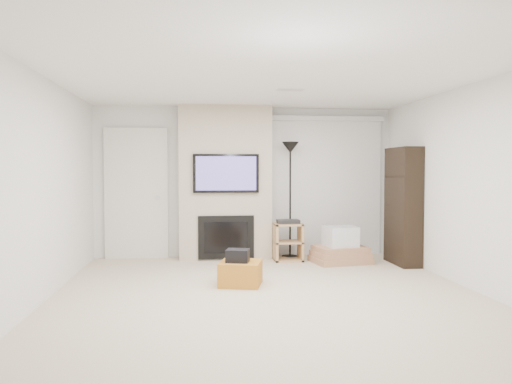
{
  "coord_description": "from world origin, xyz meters",
  "views": [
    {
      "loc": [
        -0.81,
        -5.64,
        1.46
      ],
      "look_at": [
        0.0,
        1.2,
        1.15
      ],
      "focal_mm": 35.0,
      "sensor_mm": 36.0,
      "label": 1
    }
  ],
  "objects": [
    {
      "name": "av_stand",
      "position": [
        0.64,
        2.19,
        0.35
      ],
      "size": [
        0.45,
        0.38,
        0.66
      ],
      "color": "tan",
      "rests_on": "floor"
    },
    {
      "name": "fireplace_wall",
      "position": [
        -0.35,
        2.54,
        1.24
      ],
      "size": [
        1.5,
        0.47,
        2.5
      ],
      "color": "#BFB099",
      "rests_on": "floor"
    },
    {
      "name": "wall_front",
      "position": [
        0.0,
        -2.75,
        1.25
      ],
      "size": [
        5.0,
        0.0,
        2.5
      ],
      "primitive_type": "cube",
      "rotation": [
        1.57,
        0.0,
        0.0
      ],
      "color": "white",
      "rests_on": "ground"
    },
    {
      "name": "box_stack",
      "position": [
        1.42,
        1.92,
        0.22
      ],
      "size": [
        0.94,
        0.77,
        0.57
      ],
      "color": "tan",
      "rests_on": "floor"
    },
    {
      "name": "floor",
      "position": [
        0.0,
        0.0,
        0.0
      ],
      "size": [
        5.0,
        5.5,
        0.0
      ],
      "primitive_type": "cube",
      "color": "beige",
      "rests_on": "ground"
    },
    {
      "name": "bookshelf",
      "position": [
        2.34,
        1.7,
        0.9
      ],
      "size": [
        0.3,
        0.8,
        1.8
      ],
      "color": "black",
      "rests_on": "floor"
    },
    {
      "name": "floor_lamp",
      "position": [
        0.72,
        2.45,
        1.51
      ],
      "size": [
        0.28,
        0.28,
        1.92
      ],
      "color": "black",
      "rests_on": "floor"
    },
    {
      "name": "vertical_blinds",
      "position": [
        1.4,
        2.7,
        1.27
      ],
      "size": [
        1.98,
        0.1,
        2.37
      ],
      "color": "silver",
      "rests_on": "floor"
    },
    {
      "name": "ceiling",
      "position": [
        0.0,
        0.0,
        2.5
      ],
      "size": [
        5.0,
        5.5,
        0.0
      ],
      "primitive_type": "cube",
      "color": "white",
      "rests_on": "wall_back"
    },
    {
      "name": "wall_right",
      "position": [
        2.5,
        0.0,
        1.25
      ],
      "size": [
        0.0,
        5.5,
        2.5
      ],
      "primitive_type": "cube",
      "rotation": [
        1.57,
        0.0,
        1.57
      ],
      "color": "white",
      "rests_on": "ground"
    },
    {
      "name": "ottoman",
      "position": [
        -0.27,
        0.59,
        0.15
      ],
      "size": [
        0.61,
        0.61,
        0.3
      ],
      "primitive_type": "cube",
      "rotation": [
        0.0,
        0.0,
        -0.25
      ],
      "color": "#B97321",
      "rests_on": "floor"
    },
    {
      "name": "black_bag",
      "position": [
        -0.31,
        0.55,
        0.38
      ],
      "size": [
        0.33,
        0.28,
        0.16
      ],
      "primitive_type": "cube",
      "rotation": [
        0.0,
        0.0,
        -0.25
      ],
      "color": "black",
      "rests_on": "ottoman"
    },
    {
      "name": "entry_door",
      "position": [
        -1.8,
        2.71,
        1.05
      ],
      "size": [
        1.02,
        0.11,
        2.14
      ],
      "color": "silver",
      "rests_on": "floor"
    },
    {
      "name": "wall_left",
      "position": [
        -2.5,
        0.0,
        1.25
      ],
      "size": [
        0.0,
        5.5,
        2.5
      ],
      "primitive_type": "cube",
      "rotation": [
        1.57,
        0.0,
        1.57
      ],
      "color": "white",
      "rests_on": "ground"
    },
    {
      "name": "hvac_vent",
      "position": [
        0.4,
        0.8,
        2.5
      ],
      "size": [
        0.35,
        0.18,
        0.01
      ],
      "primitive_type": "cube",
      "color": "silver",
      "rests_on": "ceiling"
    },
    {
      "name": "wall_back",
      "position": [
        0.0,
        2.75,
        1.25
      ],
      "size": [
        5.0,
        0.0,
        2.5
      ],
      "primitive_type": "cube",
      "rotation": [
        1.57,
        0.0,
        0.0
      ],
      "color": "white",
      "rests_on": "ground"
    }
  ]
}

